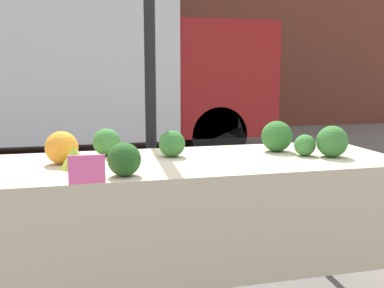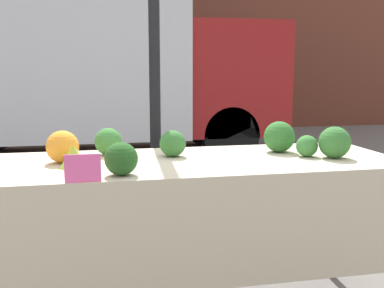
# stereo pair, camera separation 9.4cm
# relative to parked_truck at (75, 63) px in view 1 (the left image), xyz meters

# --- Properties ---
(tent_pole) EXTENTS (0.07, 0.07, 2.40)m
(tent_pole) POSITION_rel_parked_truck_xyz_m (0.49, -4.18, -0.22)
(tent_pole) COLOR black
(tent_pole) RESTS_ON ground_plane
(parked_truck) EXTENTS (5.33, 2.14, 2.67)m
(parked_truck) POSITION_rel_parked_truck_xyz_m (0.00, 0.00, 0.00)
(parked_truck) COLOR silver
(parked_truck) RESTS_ON ground_plane
(market_table) EXTENTS (2.08, 0.76, 0.87)m
(market_table) POSITION_rel_parked_truck_xyz_m (0.59, -4.93, -0.67)
(market_table) COLOR beige
(market_table) RESTS_ON ground_plane
(orange_cauliflower) EXTENTS (0.16, 0.16, 0.16)m
(orange_cauliflower) POSITION_rel_parked_truck_xyz_m (-0.04, -4.80, -0.48)
(orange_cauliflower) COLOR orange
(orange_cauliflower) RESTS_ON market_table
(romanesco_head) EXTENTS (0.13, 0.13, 0.11)m
(romanesco_head) POSITION_rel_parked_truck_xyz_m (0.02, -4.94, -0.50)
(romanesco_head) COLOR #93B238
(romanesco_head) RESTS_ON market_table
(broccoli_head_0) EXTENTS (0.14, 0.14, 0.14)m
(broccoli_head_0) POSITION_rel_parked_truck_xyz_m (0.23, -5.13, -0.49)
(broccoli_head_0) COLOR #23511E
(broccoli_head_0) RESTS_ON market_table
(broccoli_head_1) EXTENTS (0.11, 0.11, 0.11)m
(broccoli_head_1) POSITION_rel_parked_truck_xyz_m (1.19, -4.90, -0.50)
(broccoli_head_1) COLOR #387533
(broccoli_head_1) RESTS_ON market_table
(broccoli_head_2) EXTENTS (0.16, 0.16, 0.16)m
(broccoli_head_2) POSITION_rel_parked_truck_xyz_m (1.31, -4.96, -0.48)
(broccoli_head_2) COLOR #336B2D
(broccoli_head_2) RESTS_ON market_table
(broccoli_head_3) EXTENTS (0.17, 0.17, 0.17)m
(broccoli_head_3) POSITION_rel_parked_truck_xyz_m (1.10, -4.74, -0.47)
(broccoli_head_3) COLOR #2D6628
(broccoli_head_3) RESTS_ON market_table
(broccoli_head_4) EXTENTS (0.14, 0.14, 0.14)m
(broccoli_head_4) POSITION_rel_parked_truck_xyz_m (0.18, -4.64, -0.49)
(broccoli_head_4) COLOR #387533
(broccoli_head_4) RESTS_ON market_table
(broccoli_head_5) EXTENTS (0.14, 0.14, 0.14)m
(broccoli_head_5) POSITION_rel_parked_truck_xyz_m (0.51, -4.75, -0.49)
(broccoli_head_5) COLOR #336B2D
(broccoli_head_5) RESTS_ON market_table
(price_sign) EXTENTS (0.14, 0.01, 0.11)m
(price_sign) POSITION_rel_parked_truck_xyz_m (0.07, -5.23, -0.50)
(price_sign) COLOR #F45B9E
(price_sign) RESTS_ON market_table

